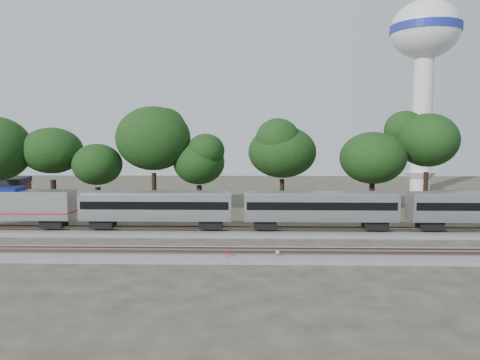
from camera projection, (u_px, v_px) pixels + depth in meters
name	position (u px, v px, depth m)	size (l,w,h in m)	color
ground	(216.00, 246.00, 45.82)	(160.00, 160.00, 0.00)	#383328
track_far	(220.00, 232.00, 51.77)	(160.00, 5.00, 0.73)	slate
track_near	(212.00, 255.00, 41.82)	(160.00, 5.00, 0.73)	slate
train	(321.00, 206.00, 51.23)	(86.72, 2.98, 4.40)	silver
switch_stand_red	(227.00, 255.00, 40.30)	(0.30, 0.10, 0.95)	#512D19
switch_stand_white	(277.00, 254.00, 40.30)	(0.31, 0.06, 0.97)	#512D19
switch_lever	(285.00, 261.00, 40.10)	(0.50, 0.30, 0.30)	#512D19
water_tower	(425.00, 50.00, 89.17)	(13.16, 13.16, 36.43)	silver
tree_1	(52.00, 151.00, 64.30)	(8.89, 8.89, 12.54)	black
tree_2	(97.00, 165.00, 64.16)	(6.98, 6.98, 9.84)	black
tree_3	(153.00, 139.00, 64.61)	(10.58, 10.58, 14.92)	black
tree_4	(199.00, 162.00, 65.62)	(7.19, 7.19, 10.13)	black
tree_5	(282.00, 152.00, 66.80)	(8.60, 8.60, 12.12)	black
tree_6	(373.00, 158.00, 65.67)	(7.81, 7.81, 11.01)	black
tree_7	(427.00, 140.00, 68.18)	(10.30, 10.30, 14.53)	black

